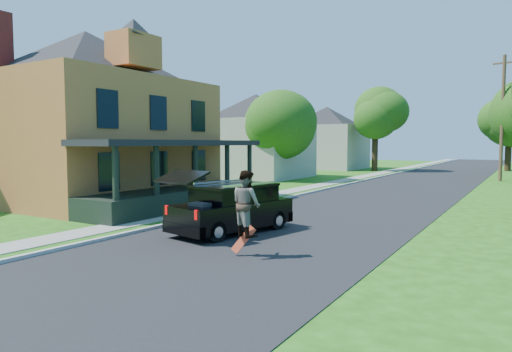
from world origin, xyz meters
The scene contains 15 objects.
ground centered at (0.00, 0.00, 0.00)m, with size 140.00×140.00×0.00m, color #244D0F.
street centered at (0.00, 20.00, 0.00)m, with size 8.00×120.00×0.02m, color black.
curb centered at (-4.05, 20.00, 0.00)m, with size 0.15×120.00×0.12m, color #AEAEA8.
sidewalk centered at (-5.60, 20.00, 0.00)m, with size 1.30×120.00×0.03m, color gray.
front_walk centered at (-9.50, 6.00, 0.00)m, with size 6.50×1.20×0.03m, color gray.
main_house centered at (-12.80, 5.99, 4.92)m, with size 15.56×15.56×10.10m.
neighbor_house_mid centered at (-13.50, 24.00, 4.19)m, with size 12.78×12.78×8.30m.
neighbor_house_far centered at (-13.50, 40.00, 4.19)m, with size 12.78×12.78×8.30m.
black_suv centered at (-1.40, 2.41, 0.83)m, with size 2.64×4.91×2.17m.
skateboarder centered at (0.77, -0.09, 1.42)m, with size 1.05×0.95×1.74m.
skateboard centered at (0.66, -0.08, 0.43)m, with size 0.58×0.37×0.75m.
tree_left_mid centered at (-10.34, 22.25, 4.98)m, with size 6.16×5.96×8.02m.
tree_left_far centered at (-7.23, 38.20, 6.44)m, with size 6.87×7.12×9.47m.
tree_right_far centered at (4.96, 45.31, 5.60)m, with size 5.56×5.30×8.41m.
utility_pole_far centered at (5.07, 30.43, 5.04)m, with size 1.63×0.50×9.79m.
Camera 1 is at (7.09, -10.08, 3.00)m, focal length 32.00 mm.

